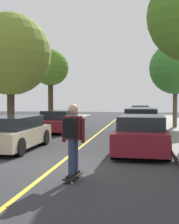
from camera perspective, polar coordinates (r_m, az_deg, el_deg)
The scene contains 13 objects.
ground at distance 8.86m, azimuth -6.17°, elevation -10.10°, with size 80.00×80.00×0.00m, color #2D2D30.
center_line at distance 12.70m, azimuth -1.23°, elevation -6.32°, with size 0.12×39.20×0.01m, color gold.
parked_car_left_nearest at distance 11.89m, azimuth -14.28°, elevation -3.87°, with size 1.85×4.10×1.27m.
parked_car_left_near at distance 18.18m, azimuth -5.72°, elevation -1.70°, with size 1.87×4.52×1.29m.
parked_car_right_nearest at distance 10.94m, azimuth 9.95°, elevation -4.24°, with size 2.01×4.08×1.34m.
parked_car_right_near at distance 16.73m, azimuth 9.83°, elevation -1.83°, with size 2.05×4.48×1.45m.
parked_car_right_far at distance 22.81m, azimuth 9.77°, elevation -0.86°, with size 1.94×4.64×1.37m.
parked_car_right_farthest at distance 29.21m, azimuth 9.74°, elevation -0.13°, with size 1.90×4.74×1.40m.
street_tree_left_nearest at distance 17.11m, azimuth -14.86°, elevation 10.55°, with size 4.46×4.46×6.49m.
street_tree_left_near at distance 24.01m, azimuth -7.45°, elevation 8.28°, with size 2.86×2.86×5.78m.
street_tree_right_near at distance 20.46m, azimuth 16.06°, elevation 7.99°, with size 3.38×3.38×5.54m.
skateboard at distance 7.28m, azimuth -3.11°, elevation -12.12°, with size 0.35×0.86×0.10m.
skateboarder at distance 7.07m, azimuth -3.23°, elevation -4.41°, with size 0.59×0.71×1.70m.
Camera 1 is at (2.36, -8.33, 1.89)m, focal length 47.96 mm.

